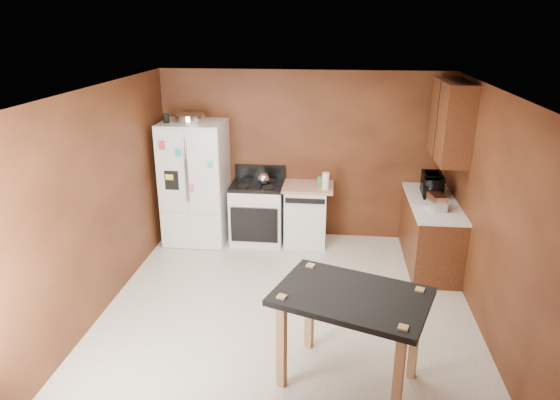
% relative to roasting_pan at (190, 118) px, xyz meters
% --- Properties ---
extents(floor, '(4.50, 4.50, 0.00)m').
position_rel_roasting_pan_xyz_m(floor, '(1.58, -1.89, -1.85)').
color(floor, white).
rests_on(floor, ground).
extents(ceiling, '(4.50, 4.50, 0.00)m').
position_rel_roasting_pan_xyz_m(ceiling, '(1.58, -1.89, 0.65)').
color(ceiling, white).
rests_on(ceiling, ground).
extents(wall_back, '(4.20, 0.00, 4.20)m').
position_rel_roasting_pan_xyz_m(wall_back, '(1.58, 0.36, -0.60)').
color(wall_back, brown).
rests_on(wall_back, ground).
extents(wall_front, '(4.20, 0.00, 4.20)m').
position_rel_roasting_pan_xyz_m(wall_front, '(1.58, -4.14, -0.60)').
color(wall_front, brown).
rests_on(wall_front, ground).
extents(wall_left, '(0.00, 4.50, 4.50)m').
position_rel_roasting_pan_xyz_m(wall_left, '(-0.52, -1.89, -0.60)').
color(wall_left, brown).
rests_on(wall_left, ground).
extents(wall_right, '(0.00, 4.50, 4.50)m').
position_rel_roasting_pan_xyz_m(wall_right, '(3.68, -1.89, -0.60)').
color(wall_right, brown).
rests_on(wall_right, ground).
extents(roasting_pan, '(0.42, 0.42, 0.11)m').
position_rel_roasting_pan_xyz_m(roasting_pan, '(0.00, 0.00, 0.00)').
color(roasting_pan, silver).
rests_on(roasting_pan, refrigerator).
extents(pen_cup, '(0.08, 0.08, 0.13)m').
position_rel_roasting_pan_xyz_m(pen_cup, '(-0.31, -0.13, 0.01)').
color(pen_cup, black).
rests_on(pen_cup, refrigerator).
extents(kettle, '(0.17, 0.17, 0.17)m').
position_rel_roasting_pan_xyz_m(kettle, '(1.04, -0.00, -0.87)').
color(kettle, silver).
rests_on(kettle, gas_range).
extents(paper_towel, '(0.11, 0.11, 0.24)m').
position_rel_roasting_pan_xyz_m(paper_towel, '(1.94, -0.08, -0.84)').
color(paper_towel, white).
rests_on(paper_towel, dishwasher).
extents(green_canister, '(0.14, 0.14, 0.12)m').
position_rel_roasting_pan_xyz_m(green_canister, '(1.86, 0.12, -0.90)').
color(green_canister, '#3B9959').
rests_on(green_canister, dishwasher).
extents(toaster, '(0.23, 0.31, 0.20)m').
position_rel_roasting_pan_xyz_m(toaster, '(3.35, -0.77, -0.85)').
color(toaster, silver).
rests_on(toaster, right_cabinets).
extents(microwave, '(0.34, 0.49, 0.26)m').
position_rel_roasting_pan_xyz_m(microwave, '(3.39, -0.18, -0.82)').
color(microwave, black).
rests_on(microwave, right_cabinets).
extents(refrigerator, '(0.90, 0.80, 1.80)m').
position_rel_roasting_pan_xyz_m(refrigerator, '(0.03, -0.03, -0.95)').
color(refrigerator, white).
rests_on(refrigerator, ground).
extents(gas_range, '(0.76, 0.68, 1.10)m').
position_rel_roasting_pan_xyz_m(gas_range, '(0.94, 0.03, -1.39)').
color(gas_range, white).
rests_on(gas_range, ground).
extents(dishwasher, '(0.78, 0.63, 0.89)m').
position_rel_roasting_pan_xyz_m(dishwasher, '(1.66, 0.06, -1.40)').
color(dishwasher, white).
rests_on(dishwasher, ground).
extents(right_cabinets, '(0.63, 1.58, 2.45)m').
position_rel_roasting_pan_xyz_m(right_cabinets, '(3.42, -0.41, -0.95)').
color(right_cabinets, brown).
rests_on(right_cabinets, ground).
extents(island, '(1.51, 1.25, 0.93)m').
position_rel_roasting_pan_xyz_m(island, '(2.24, -2.99, -1.08)').
color(island, black).
rests_on(island, ground).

